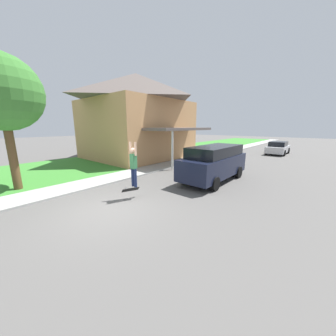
{
  "coord_description": "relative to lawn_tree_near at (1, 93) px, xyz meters",
  "views": [
    {
      "loc": [
        6.01,
        -3.6,
        3.08
      ],
      "look_at": [
        0.44,
        2.94,
        1.17
      ],
      "focal_mm": 20.0,
      "sensor_mm": 36.0,
      "label": 1
    }
  ],
  "objects": [
    {
      "name": "skateboarder",
      "position": [
        5.18,
        3.04,
        -2.99
      ],
      "size": [
        0.41,
        0.22,
        1.92
      ],
      "color": "#192347",
      "rests_on": "ground_plane"
    },
    {
      "name": "lawn_tree_near",
      "position": [
        0.0,
        0.0,
        0.0
      ],
      "size": [
        3.36,
        3.36,
        6.15
      ],
      "color": "brown",
      "rests_on": "lawn"
    },
    {
      "name": "house",
      "position": [
        -3.24,
        10.55,
        -0.36
      ],
      "size": [
        10.88,
        9.53,
        7.85
      ],
      "color": "tan",
      "rests_on": "lawn"
    },
    {
      "name": "sidewalk",
      "position": [
        1.69,
        7.7,
        -4.47
      ],
      "size": [
        1.8,
        80.0,
        0.1
      ],
      "color": "#9E9E99",
      "rests_on": "ground_plane"
    },
    {
      "name": "skateboard",
      "position": [
        5.11,
        2.89,
        -4.09
      ],
      "size": [
        0.26,
        0.82,
        0.27
      ],
      "color": "black",
      "rests_on": "ground_plane"
    },
    {
      "name": "ground_plane",
      "position": [
        5.29,
        1.7,
        -4.52
      ],
      "size": [
        120.0,
        120.0,
        0.0
      ],
      "primitive_type": "plane",
      "color": "#54514F"
    },
    {
      "name": "car_down_street",
      "position": [
        7.07,
        22.34,
        -3.82
      ],
      "size": [
        1.95,
        4.29,
        1.42
      ],
      "color": "#B7B7BC",
      "rests_on": "ground_plane"
    },
    {
      "name": "suv_parked",
      "position": [
        6.51,
        7.82,
        -3.43
      ],
      "size": [
        2.01,
        5.03,
        2.01
      ],
      "color": "black",
      "rests_on": "ground_plane"
    },
    {
      "name": "lawn",
      "position": [
        -2.71,
        7.7,
        -4.48
      ],
      "size": [
        10.0,
        80.0,
        0.08
      ],
      "color": "#387F2D",
      "rests_on": "ground_plane"
    }
  ]
}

